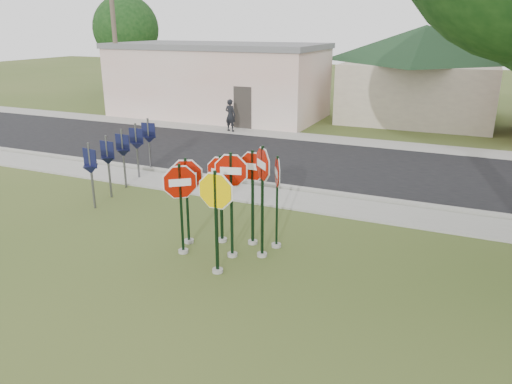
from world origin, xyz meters
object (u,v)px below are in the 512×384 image
at_px(stop_sign_left, 181,197).
at_px(stop_sign_yellow, 216,208).
at_px(pedestrian, 230,115).
at_px(utility_pole_near, 114,29).
at_px(stop_sign_center, 231,190).

bearing_deg(stop_sign_left, stop_sign_yellow, -24.16).
distance_m(stop_sign_left, pedestrian, 14.14).
relative_size(stop_sign_yellow, utility_pole_near, 0.26).
distance_m(stop_sign_yellow, utility_pole_near, 20.87).
relative_size(stop_sign_center, utility_pole_near, 0.28).
xyz_separation_m(stop_sign_left, utility_pole_near, (-13.06, 14.27, 3.54)).
relative_size(stop_sign_yellow, stop_sign_left, 1.05).
bearing_deg(stop_sign_yellow, utility_pole_near, 133.94).
xyz_separation_m(utility_pole_near, pedestrian, (7.77, -1.17, -4.10)).
bearing_deg(utility_pole_near, stop_sign_yellow, -46.06).
xyz_separation_m(stop_sign_center, pedestrian, (-6.45, 12.79, -0.78)).
height_order(stop_sign_center, pedestrian, stop_sign_center).
bearing_deg(stop_sign_left, pedestrian, 111.97).
height_order(stop_sign_center, stop_sign_yellow, stop_sign_center).
bearing_deg(stop_sign_center, pedestrian, 116.76).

